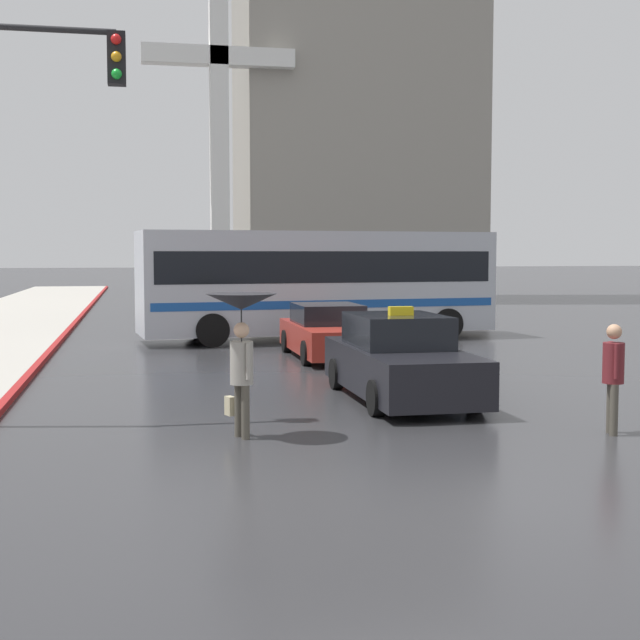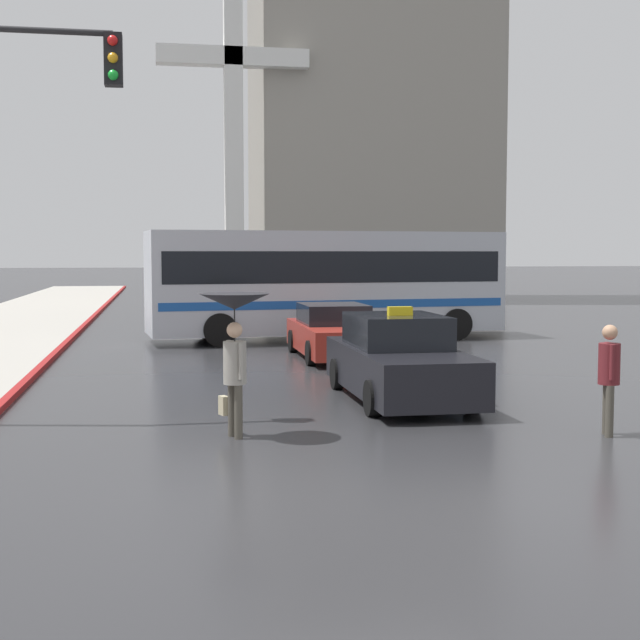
{
  "view_description": "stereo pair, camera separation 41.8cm",
  "coord_description": "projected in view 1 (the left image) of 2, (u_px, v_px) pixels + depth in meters",
  "views": [
    {
      "loc": [
        -2.81,
        -9.22,
        2.68
      ],
      "look_at": [
        0.55,
        7.18,
        1.4
      ],
      "focal_mm": 50.0,
      "sensor_mm": 36.0,
      "label": 1
    },
    {
      "loc": [
        -2.4,
        -9.3,
        2.68
      ],
      "look_at": [
        0.55,
        7.18,
        1.4
      ],
      "focal_mm": 50.0,
      "sensor_mm": 36.0,
      "label": 2
    }
  ],
  "objects": [
    {
      "name": "traffic_light",
      "position": [
        13.0,
        144.0,
        13.51
      ],
      "size": [
        2.76,
        0.38,
        6.36
      ],
      "color": "black",
      "rests_on": "ground_plane"
    },
    {
      "name": "monument_cross",
      "position": [
        219.0,
        110.0,
        44.01
      ],
      "size": [
        7.51,
        0.9,
        17.07
      ],
      "color": "white",
      "rests_on": "ground_plane"
    },
    {
      "name": "ground_plane",
      "position": [
        402.0,
        496.0,
        9.77
      ],
      "size": [
        300.0,
        300.0,
        0.0
      ],
      "primitive_type": "plane",
      "color": "#2D2D30"
    },
    {
      "name": "pedestrian_man",
      "position": [
        613.0,
        370.0,
        13.04
      ],
      "size": [
        0.39,
        0.46,
        1.63
      ],
      "rotation": [
        0.0,
        0.0,
        -1.87
      ],
      "color": "#4C473D",
      "rests_on": "ground_plane"
    },
    {
      "name": "pedestrian_with_umbrella",
      "position": [
        241.0,
        324.0,
        12.73
      ],
      "size": [
        1.02,
        1.02,
        2.09
      ],
      "rotation": [
        0.0,
        0.0,
        1.92
      ],
      "color": "#4C473D",
      "rests_on": "ground_plane"
    },
    {
      "name": "sedan_red",
      "position": [
        329.0,
        333.0,
        22.63
      ],
      "size": [
        1.91,
        4.66,
        1.36
      ],
      "rotation": [
        0.0,
        0.0,
        3.14
      ],
      "color": "#A52D23",
      "rests_on": "ground_plane"
    },
    {
      "name": "taxi",
      "position": [
        400.0,
        361.0,
        16.18
      ],
      "size": [
        1.91,
        4.78,
        1.7
      ],
      "rotation": [
        0.0,
        0.0,
        3.14
      ],
      "color": "black",
      "rests_on": "ground_plane"
    },
    {
      "name": "city_bus",
      "position": [
        318.0,
        280.0,
        27.21
      ],
      "size": [
        11.01,
        3.61,
        3.3
      ],
      "rotation": [
        0.0,
        0.0,
        -1.47
      ],
      "color": "#B2B7C1",
      "rests_on": "ground_plane"
    }
  ]
}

